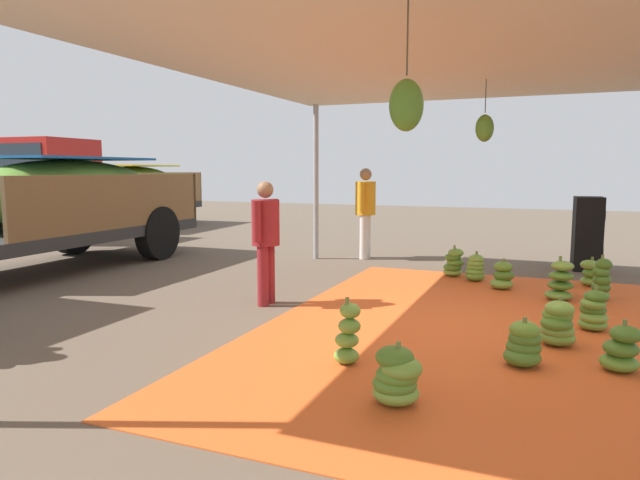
# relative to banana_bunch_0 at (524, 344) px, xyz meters

# --- Properties ---
(ground_plane) EXTENTS (40.00, 40.00, 0.00)m
(ground_plane) POSITION_rel_banana_bunch_0_xyz_m (0.97, 3.64, -0.19)
(ground_plane) COLOR brown
(tarp_orange) EXTENTS (6.54, 4.07, 0.01)m
(tarp_orange) POSITION_rel_banana_bunch_0_xyz_m (0.97, 0.64, -0.18)
(tarp_orange) COLOR #E05B23
(tarp_orange) RESTS_ON ground
(tent_canopy) EXTENTS (8.00, 7.00, 2.93)m
(tent_canopy) POSITION_rel_banana_bunch_0_xyz_m (0.97, 0.55, 2.65)
(tent_canopy) COLOR #9EA0A5
(tent_canopy) RESTS_ON ground
(banana_bunch_0) EXTENTS (0.45, 0.44, 0.42)m
(banana_bunch_0) POSITION_rel_banana_bunch_0_xyz_m (0.00, 0.00, 0.00)
(banana_bunch_0) COLOR #477523
(banana_bunch_0) RESTS_ON tarp_orange
(banana_bunch_1) EXTENTS (0.44, 0.44, 0.44)m
(banana_bunch_1) POSITION_rel_banana_bunch_0_xyz_m (3.20, 0.42, 0.00)
(banana_bunch_1) COLOR #75A83D
(banana_bunch_1) RESTS_ON tarp_orange
(banana_bunch_2) EXTENTS (0.43, 0.40, 0.48)m
(banana_bunch_2) POSITION_rel_banana_bunch_0_xyz_m (0.70, -0.27, 0.03)
(banana_bunch_2) COLOR #6B9E38
(banana_bunch_2) RESTS_ON tarp_orange
(banana_bunch_3) EXTENTS (0.34, 0.33, 0.60)m
(banana_bunch_3) POSITION_rel_banana_bunch_0_xyz_m (2.90, -0.80, 0.08)
(banana_bunch_3) COLOR #60932D
(banana_bunch_3) RESTS_ON tarp_orange
(banana_bunch_4) EXTENTS (0.39, 0.38, 0.49)m
(banana_bunch_4) POSITION_rel_banana_bunch_0_xyz_m (1.39, -0.62, 0.02)
(banana_bunch_4) COLOR #6B9E38
(banana_bunch_4) RESTS_ON tarp_orange
(banana_bunch_5) EXTENTS (0.41, 0.41, 0.45)m
(banana_bunch_5) POSITION_rel_banana_bunch_0_xyz_m (3.66, 0.86, 0.01)
(banana_bunch_5) COLOR #60932D
(banana_bunch_5) RESTS_ON tarp_orange
(banana_bunch_6) EXTENTS (0.43, 0.43, 0.43)m
(banana_bunch_6) POSITION_rel_banana_bunch_0_xyz_m (3.89, -0.74, -0.00)
(banana_bunch_6) COLOR #75A83D
(banana_bunch_6) RESTS_ON tarp_orange
(banana_bunch_7) EXTENTS (0.49, 0.48, 0.57)m
(banana_bunch_7) POSITION_rel_banana_bunch_0_xyz_m (2.75, -0.32, 0.06)
(banana_bunch_7) COLOR #6B9E38
(banana_bunch_7) RESTS_ON tarp_orange
(banana_bunch_8) EXTENTS (0.47, 0.49, 0.46)m
(banana_bunch_8) POSITION_rel_banana_bunch_0_xyz_m (-1.22, 0.80, 0.02)
(banana_bunch_8) COLOR #75A83D
(banana_bunch_8) RESTS_ON tarp_orange
(banana_bunch_9) EXTENTS (0.43, 0.43, 0.49)m
(banana_bunch_9) POSITION_rel_banana_bunch_0_xyz_m (3.90, 1.22, 0.03)
(banana_bunch_9) COLOR #75A83D
(banana_bunch_9) RESTS_ON tarp_orange
(banana_bunch_10) EXTENTS (0.33, 0.31, 0.58)m
(banana_bunch_10) POSITION_rel_banana_bunch_0_xyz_m (-0.53, 1.41, 0.07)
(banana_bunch_10) COLOR #6B9E38
(banana_bunch_10) RESTS_ON tarp_orange
(banana_bunch_11) EXTENTS (0.35, 0.38, 0.44)m
(banana_bunch_11) POSITION_rel_banana_bunch_0_xyz_m (0.14, -0.76, 0.00)
(banana_bunch_11) COLOR #60932D
(banana_bunch_11) RESTS_ON tarp_orange
(cargo_truck_far) EXTENTS (6.35, 2.70, 2.40)m
(cargo_truck_far) POSITION_rel_banana_bunch_0_xyz_m (6.95, 11.22, 1.02)
(cargo_truck_far) COLOR #2D2D2D
(cargo_truck_far) RESTS_ON ground
(worker_0) EXTENTS (0.63, 0.38, 1.71)m
(worker_0) POSITION_rel_banana_bunch_0_xyz_m (5.16, 3.09, 0.81)
(worker_0) COLOR silver
(worker_0) RESTS_ON ground
(worker_1) EXTENTS (0.56, 0.34, 1.54)m
(worker_1) POSITION_rel_banana_bunch_0_xyz_m (1.14, 3.09, 0.71)
(worker_1) COLOR maroon
(worker_1) RESTS_ON ground
(speaker_stack) EXTENTS (0.52, 0.49, 1.23)m
(speaker_stack) POSITION_rel_banana_bunch_0_xyz_m (5.36, -0.74, 0.43)
(speaker_stack) COLOR black
(speaker_stack) RESTS_ON ground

